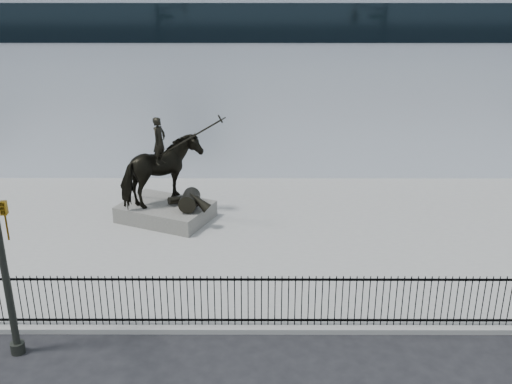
{
  "coord_description": "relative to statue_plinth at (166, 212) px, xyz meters",
  "views": [
    {
      "loc": [
        -0.86,
        -12.64,
        9.41
      ],
      "look_at": [
        -0.9,
        6.0,
        2.19
      ],
      "focal_mm": 42.0,
      "sensor_mm": 36.0,
      "label": 1
    }
  ],
  "objects": [
    {
      "name": "picket_fence",
      "position": [
        4.36,
        -7.13,
        0.45
      ],
      "size": [
        22.1,
        0.1,
        1.5
      ],
      "color": "black",
      "rests_on": "plaza"
    },
    {
      "name": "plaza",
      "position": [
        4.36,
        -1.38,
        -0.38
      ],
      "size": [
        30.0,
        12.0,
        0.15
      ],
      "primitive_type": "cube",
      "color": "gray",
      "rests_on": "ground"
    },
    {
      "name": "ground",
      "position": [
        4.36,
        -8.38,
        -0.46
      ],
      "size": [
        120.0,
        120.0,
        0.0
      ],
      "primitive_type": "plane",
      "color": "black",
      "rests_on": "ground"
    },
    {
      "name": "statue_plinth",
      "position": [
        0.0,
        0.0,
        0.0
      ],
      "size": [
        3.9,
        3.37,
        0.61
      ],
      "primitive_type": "cube",
      "rotation": [
        0.0,
        0.0,
        -0.41
      ],
      "color": "#504E49",
      "rests_on": "plaza"
    },
    {
      "name": "equestrian_statue",
      "position": [
        0.06,
        -0.03,
        1.59
      ],
      "size": [
        3.86,
        3.26,
        3.55
      ],
      "rotation": [
        0.0,
        0.0,
        -0.41
      ],
      "color": "black",
      "rests_on": "statue_plinth"
    },
    {
      "name": "building",
      "position": [
        4.36,
        11.62,
        4.04
      ],
      "size": [
        44.0,
        14.0,
        9.0
      ],
      "primitive_type": "cube",
      "color": "white",
      "rests_on": "ground"
    }
  ]
}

